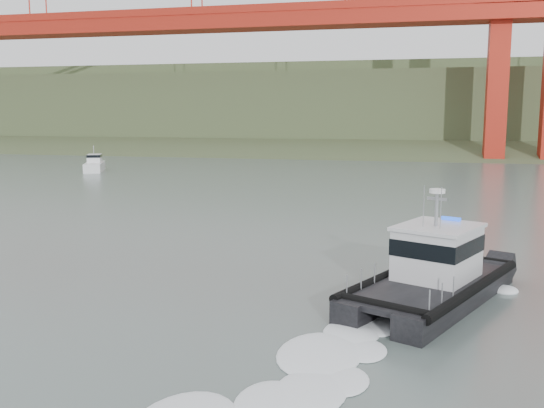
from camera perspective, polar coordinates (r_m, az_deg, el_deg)
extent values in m
plane|color=slate|center=(25.81, -2.37, -8.22)|extent=(400.00, 400.00, 0.00)
cube|color=#3B4F2D|center=(116.18, 10.27, 4.80)|extent=(500.00, 44.72, 16.25)
cube|color=#3B4F2D|center=(143.91, 11.02, 7.88)|extent=(500.00, 70.00, 18.00)
cube|color=#3B4F2D|center=(168.91, 11.48, 9.65)|extent=(500.00, 60.00, 16.00)
cube|color=#A52114|center=(100.03, 10.00, 16.85)|extent=(260.00, 6.00, 2.20)
cube|color=black|center=(25.63, 12.32, -7.69)|extent=(4.97, 9.25, 1.05)
cube|color=black|center=(24.77, 17.31, -8.46)|extent=(4.97, 9.25, 1.05)
cube|color=black|center=(24.67, 14.41, -7.39)|extent=(6.59, 9.02, 0.22)
cube|color=silver|center=(25.18, 15.30, -4.49)|extent=(3.68, 3.95, 2.01)
cube|color=black|center=(25.10, 15.33, -3.68)|extent=(3.75, 4.02, 0.66)
cube|color=silver|center=(24.97, 15.39, -2.08)|extent=(3.91, 4.18, 0.14)
cylinder|color=gray|center=(24.61, 15.23, -0.53)|extent=(0.14, 0.14, 1.57)
cylinder|color=white|center=(24.50, 15.30, 1.18)|extent=(0.61, 0.61, 0.16)
cube|color=silver|center=(80.78, -16.37, 3.33)|extent=(4.33, 6.47, 1.23)
cube|color=silver|center=(81.21, -16.36, 4.09)|extent=(2.49, 2.91, 1.23)
cube|color=black|center=(81.18, -16.37, 4.38)|extent=(2.55, 2.98, 0.36)
cylinder|color=gray|center=(80.63, -16.44, 4.86)|extent=(0.08, 0.08, 1.23)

